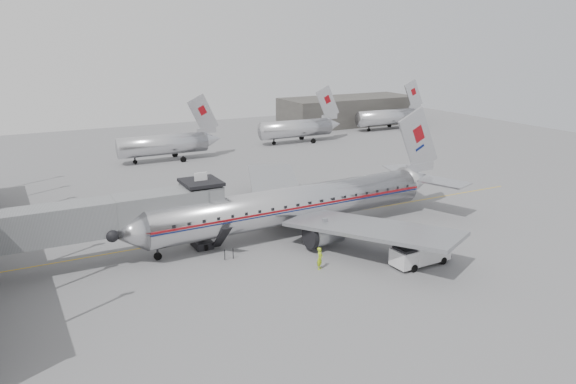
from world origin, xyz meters
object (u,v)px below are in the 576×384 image
(service_van, at_px, (421,250))
(baggage_cart_white, at_px, (426,246))
(airliner, at_px, (298,204))
(baggage_cart_navy, at_px, (438,250))
(ramp_worker, at_px, (320,258))

(service_van, height_order, baggage_cart_white, service_van)
(airliner, xyz_separation_m, baggage_cart_navy, (7.59, -11.95, -2.12))
(service_van, distance_m, ramp_worker, 8.87)
(airliner, distance_m, baggage_cart_navy, 14.31)
(baggage_cart_navy, distance_m, baggage_cart_white, 1.35)
(airliner, height_order, baggage_cart_white, airliner)
(service_van, xyz_separation_m, baggage_cart_navy, (2.26, 0.36, -0.48))
(baggage_cart_navy, xyz_separation_m, ramp_worker, (-10.49, 2.92, 0.13))
(baggage_cart_white, bearing_deg, airliner, 104.41)
(baggage_cart_navy, relative_size, ramp_worker, 1.06)
(airliner, relative_size, baggage_cart_navy, 18.04)
(baggage_cart_navy, bearing_deg, ramp_worker, 162.62)
(baggage_cart_navy, bearing_deg, baggage_cart_white, 96.34)
(baggage_cart_navy, height_order, ramp_worker, ramp_worker)
(service_van, bearing_deg, baggage_cart_navy, 7.01)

